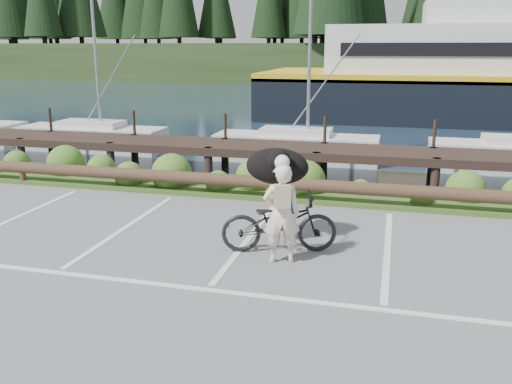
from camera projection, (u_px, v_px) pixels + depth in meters
ground at (216, 279)px, 8.58m from camera, size 72.00×72.00×0.00m
harbor_backdrop at (384, 71)px, 81.86m from camera, size 170.00×160.00×30.00m
vegetation_strip at (284, 192)px, 13.52m from camera, size 34.00×1.60×0.10m
log_rail at (278, 202)px, 12.88m from camera, size 32.00×0.30×0.60m
bicycle at (279, 223)px, 9.63m from camera, size 2.17×1.26×1.08m
cyclist at (282, 214)px, 9.08m from camera, size 0.72×0.57×1.72m
dog at (277, 166)px, 10.03m from camera, size 0.89×1.30×0.69m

